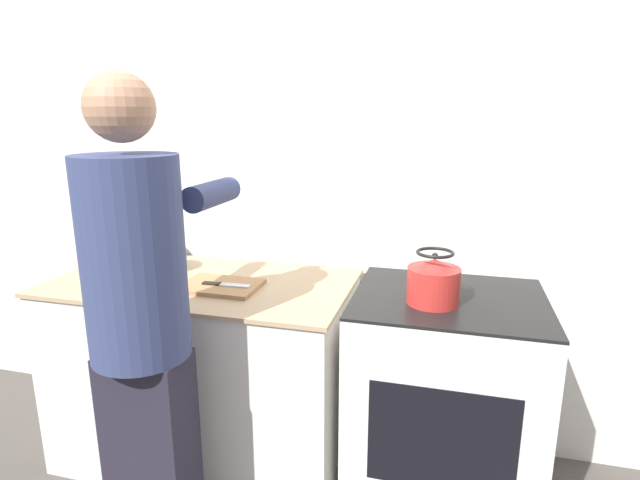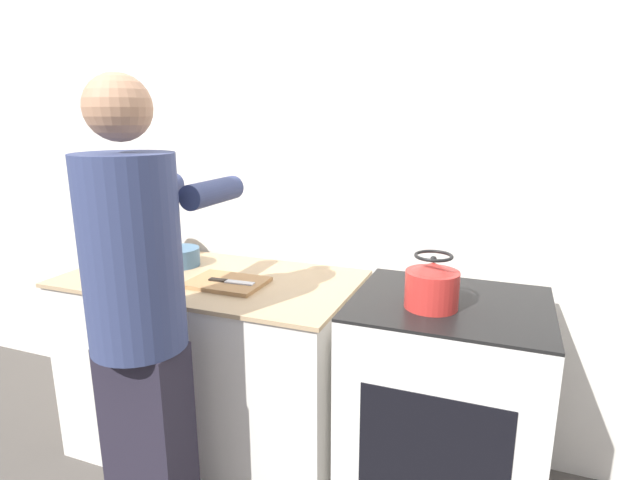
{
  "view_description": "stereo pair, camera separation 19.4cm",
  "coord_description": "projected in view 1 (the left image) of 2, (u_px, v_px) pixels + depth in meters",
  "views": [
    {
      "loc": [
        0.67,
        -1.58,
        1.6
      ],
      "look_at": [
        0.18,
        0.24,
        1.13
      ],
      "focal_mm": 28.0,
      "sensor_mm": 36.0,
      "label": 1
    },
    {
      "loc": [
        0.85,
        -1.52,
        1.6
      ],
      "look_at": [
        0.18,
        0.24,
        1.13
      ],
      "focal_mm": 28.0,
      "sensor_mm": 36.0,
      "label": 2
    }
  ],
  "objects": [
    {
      "name": "wall_back",
      "position": [
        311.0,
        179.0,
        2.43
      ],
      "size": [
        8.0,
        0.05,
        2.6
      ],
      "color": "silver",
      "rests_on": "ground_plane"
    },
    {
      "name": "counter",
      "position": [
        207.0,
        369.0,
        2.35
      ],
      "size": [
        1.34,
        0.72,
        0.88
      ],
      "color": "silver",
      "rests_on": "ground_plane"
    },
    {
      "name": "oven",
      "position": [
        443.0,
        402.0,
        2.04
      ],
      "size": [
        0.73,
        0.63,
        0.92
      ],
      "color": "silver",
      "rests_on": "ground_plane"
    },
    {
      "name": "person",
      "position": [
        141.0,
        316.0,
        1.68
      ],
      "size": [
        0.37,
        0.61,
        1.73
      ],
      "color": "#23202D",
      "rests_on": "ground_plane"
    },
    {
      "name": "cutting_board",
      "position": [
        221.0,
        286.0,
        2.14
      ],
      "size": [
        0.33,
        0.24,
        0.02
      ],
      "color": "#A87A4C",
      "rests_on": "counter"
    },
    {
      "name": "knife",
      "position": [
        225.0,
        285.0,
        2.12
      ],
      "size": [
        0.21,
        0.04,
        0.01
      ],
      "rotation": [
        0.0,
        0.0,
        0.04
      ],
      "color": "silver",
      "rests_on": "cutting_board"
    },
    {
      "name": "kettle",
      "position": [
        433.0,
        281.0,
        1.85
      ],
      "size": [
        0.2,
        0.2,
        0.2
      ],
      "color": "red",
      "rests_on": "oven"
    },
    {
      "name": "bowl_prep",
      "position": [
        166.0,
        261.0,
        2.39
      ],
      "size": [
        0.2,
        0.2,
        0.09
      ],
      "color": "#426684",
      "rests_on": "counter"
    },
    {
      "name": "bowl_mixing",
      "position": [
        108.0,
        271.0,
        2.25
      ],
      "size": [
        0.16,
        0.16,
        0.08
      ],
      "color": "silver",
      "rests_on": "counter"
    },
    {
      "name": "canister_jar",
      "position": [
        140.0,
        244.0,
        2.49
      ],
      "size": [
        0.17,
        0.17,
        0.19
      ],
      "color": "#4C4C51",
      "rests_on": "counter"
    }
  ]
}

